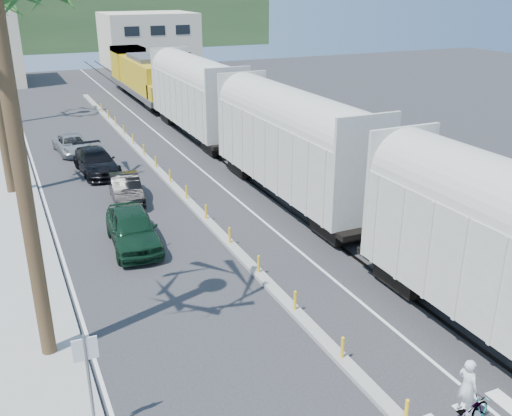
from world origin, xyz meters
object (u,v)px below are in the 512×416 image
(car_second, at_px, (126,189))
(cyclist, at_px, (466,407))
(car_lead, at_px, (133,228))
(street_sign, at_px, (88,371))

(car_second, height_order, cyclist, cyclist)
(car_lead, xyz_separation_m, car_second, (0.94, 5.62, -0.14))
(street_sign, height_order, car_second, street_sign)
(street_sign, distance_m, cyclist, 9.46)
(car_lead, height_order, cyclist, cyclist)
(car_lead, relative_size, car_second, 1.15)
(cyclist, bearing_deg, street_sign, 60.05)
(street_sign, relative_size, car_lead, 0.60)
(car_second, bearing_deg, street_sign, -99.97)
(car_second, xyz_separation_m, cyclist, (4.19, -19.99, -0.02))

